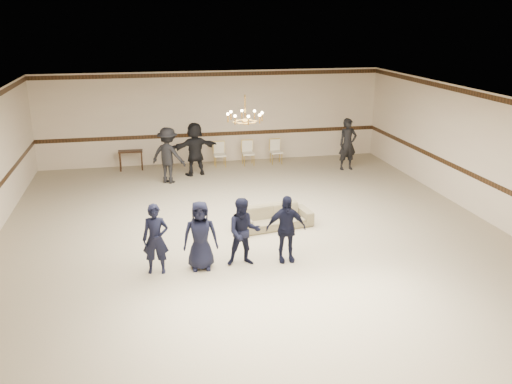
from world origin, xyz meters
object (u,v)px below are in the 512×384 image
Objects in this scene: adult_left at (168,155)px; adult_mid at (195,149)px; boy_b at (200,236)px; banquet_chair_right at (276,152)px; boy_a at (156,239)px; chandelier at (245,108)px; boy_d at (286,229)px; boy_c at (244,232)px; settee at (275,217)px; banquet_chair_mid at (248,153)px; console_table at (131,160)px; adult_right at (348,144)px; banquet_chair_left at (220,155)px.

adult_mid is (0.90, 0.70, 0.00)m from adult_left.
banquet_chair_right is at bearing 69.28° from boy_b.
boy_a is 0.84× the size of adult_left.
boy_d is (0.37, -2.54, -2.15)m from chandelier.
boy_b is at bearing -175.28° from boy_c.
adult_mid is 3.08m from banquet_chair_right.
adult_left is at bearing 108.63° from settee.
boy_d is 1.73× the size of banquet_chair_mid.
boy_c is at bearing -101.72° from chandelier.
boy_a is at bearing 63.78° from adult_mid.
chandelier is at bearing -61.27° from console_table.
boy_a is 1.82× the size of console_table.
chandelier is 0.64× the size of boy_b.
adult_left reaches higher than boy_a.
settee is at bearing 64.08° from boy_c.
adult_right is (4.81, 6.58, 0.14)m from boy_c.
settee is at bearing 84.67° from boy_d.
banquet_chair_right is at bearing 66.18° from settee.
banquet_chair_right is at bearing -125.68° from adult_left.
boy_b is at bearing -178.20° from boy_d.
boy_d is at bearing -66.95° from console_table.
adult_right is 4.37m from banquet_chair_left.
banquet_chair_right is at bearing 69.55° from boy_a.
adult_left is 2.07× the size of banquet_chair_mid.
banquet_chair_left is (0.64, 7.82, -0.31)m from boy_c.
boy_d is 7.08m from adult_mid.
boy_d is (1.80, 0.00, 0.00)m from boy_b.
boy_c reaches higher than settee.
banquet_chair_mid is (0.74, 7.82, -0.31)m from boy_d.
chandelier is 3.37m from boy_c.
boy_c is at bearing -92.44° from banquet_chair_left.
banquet_chair_right is at bearing 68.19° from chandelier.
boy_d is 8.02m from banquet_chair_right.
boy_b is 0.80× the size of settee.
banquet_chair_mid is at bearing 75.40° from boy_a.
console_table is (-2.36, 8.02, -0.39)m from boy_c.
console_table is at bearing 103.96° from boy_b.
boy_c and boy_d have the same top height.
adult_right is at bearing 61.10° from boy_d.
banquet_chair_mid is at bearing 2.22° from banquet_chair_left.
boy_a is 1.00× the size of boy_c.
adult_left reaches higher than boy_d.
console_table is at bearing 172.24° from banquet_chair_right.
boy_b is 1.00× the size of boy_d.
boy_c is at bearing -178.20° from boy_d.
settee is 2.17× the size of banquet_chair_mid.
boy_b reaches higher than settee.
boy_c is at bearing -114.12° from banquet_chair_right.
boy_d reaches higher than banquet_chair_mid.
adult_left is at bearing 93.61° from boy_a.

